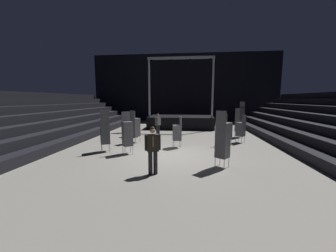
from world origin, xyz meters
The scene contains 15 objects.
ground_plane centered at (0.00, 0.00, -0.05)m, with size 22.00×30.00×0.10m, color gray.
arena_end_wall centered at (0.00, 15.00, 4.00)m, with size 22.00×0.30×8.00m, color black.
bleacher_bank_left centered at (-8.38, 1.00, 1.58)m, with size 5.25×24.00×3.15m.
stage_riser centered at (0.00, 9.25, 0.64)m, with size 5.88×3.35×6.15m.
man_with_tie centered at (-0.42, -2.45, 0.97)m, with size 0.57×0.34×1.72m.
chair_stack_front_left centered at (2.12, -1.44, 1.11)m, with size 0.62×0.62×2.22m.
chair_stack_front_right centered at (-3.41, 0.32, 1.07)m, with size 0.60×0.60×2.14m.
chair_stack_mid_left centered at (0.17, 1.58, 0.86)m, with size 0.53×0.53×1.71m.
chair_stack_mid_right centered at (-2.15, 0.03, 1.03)m, with size 0.61×0.61×2.05m.
chair_stack_mid_centre centered at (-2.46, 2.50, 0.98)m, with size 0.61×0.61×1.96m.
chair_stack_rear_left centered at (4.28, 5.02, 1.24)m, with size 0.60×0.60×2.48m.
chair_stack_rear_right centered at (3.94, 3.23, 0.86)m, with size 0.62×0.62×1.71m.
chair_stack_rear_centre centered at (2.96, 2.40, 0.90)m, with size 0.62×0.62×1.79m.
crew_worker_near_stage centered at (-1.43, 4.75, 0.93)m, with size 0.39×0.54×1.65m.
equipment_road_case centered at (-3.30, 4.16, 0.33)m, with size 0.90×0.60×0.66m, color black.
Camera 1 is at (0.87, -9.04, 2.65)m, focal length 21.01 mm.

